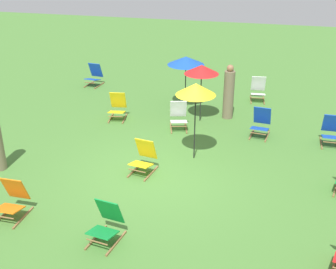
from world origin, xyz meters
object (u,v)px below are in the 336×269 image
object	(u,v)px
deckchair_4	(261,123)
deckchair_5	(144,158)
umbrella_1	(202,70)
person_1	(229,93)
deckchair_11	(94,76)
umbrella_2	(186,61)
deckchair_0	(331,131)
deckchair_9	(258,90)
umbrella_0	(196,89)
deckchair_1	(118,107)
deckchair_8	(106,223)
deckchair_6	(179,116)
deckchair_10	(13,200)

from	to	relation	value
deckchair_4	deckchair_5	bearing A→B (deg)	-126.53
umbrella_1	person_1	xyz separation A→B (m)	(0.79, 0.46, -0.83)
deckchair_11	umbrella_2	bearing A→B (deg)	-14.53
deckchair_4	deckchair_0	bearing A→B (deg)	3.57
deckchair_9	deckchair_5	bearing A→B (deg)	-118.16
deckchair_11	umbrella_0	xyz separation A→B (m)	(4.79, -4.86, 1.48)
deckchair_1	umbrella_0	xyz separation A→B (m)	(2.80, -2.00, 1.48)
deckchair_4	deckchair_8	distance (m)	5.98
deckchair_4	deckchair_5	distance (m)	3.82
deckchair_0	deckchair_4	world-z (taller)	same
deckchair_0	deckchair_8	xyz separation A→B (m)	(-4.40, -5.34, 0.00)
deckchair_4	deckchair_6	world-z (taller)	same
deckchair_6	deckchair_5	bearing A→B (deg)	-110.70
deckchair_4	person_1	xyz separation A→B (m)	(-1.06, 1.09, 0.43)
deckchair_1	umbrella_2	size ratio (longest dim) A/B	0.49
deckchair_10	deckchair_0	bearing A→B (deg)	37.87
deckchair_4	umbrella_1	size ratio (longest dim) A/B	0.47
deckchair_1	umbrella_2	distance (m)	2.63
umbrella_2	umbrella_0	bearing A→B (deg)	-74.25
deckchair_9	umbrella_0	bearing A→B (deg)	-111.27
umbrella_1	deckchair_0	bearing A→B (deg)	-10.91
deckchair_4	umbrella_2	size ratio (longest dim) A/B	0.49
deckchair_8	deckchair_11	size ratio (longest dim) A/B	1.00
deckchair_9	deckchair_10	world-z (taller)	same
deckchair_11	umbrella_0	bearing A→B (deg)	-39.82
deckchair_0	deckchair_4	size ratio (longest dim) A/B	1.00
deckchair_1	deckchair_4	distance (m)	4.37
deckchair_0	deckchair_4	distance (m)	1.89
deckchair_1	deckchair_11	xyz separation A→B (m)	(-1.99, 2.86, 0.00)
deckchair_8	deckchair_11	bearing A→B (deg)	123.05
deckchair_1	umbrella_0	bearing A→B (deg)	-44.56
deckchair_0	deckchair_1	distance (m)	6.26
deckchair_5	deckchair_11	world-z (taller)	same
umbrella_0	person_1	bearing A→B (deg)	80.32
deckchair_10	person_1	xyz separation A→B (m)	(3.56, 6.26, 0.43)
umbrella_2	deckchair_1	bearing A→B (deg)	-141.30
deckchair_8	umbrella_2	size ratio (longest dim) A/B	0.49
deckchair_10	deckchair_4	bearing A→B (deg)	48.10
deckchair_1	deckchair_8	size ratio (longest dim) A/B	1.00
deckchair_6	deckchair_8	bearing A→B (deg)	-107.40
umbrella_0	deckchair_5	bearing A→B (deg)	-136.57
deckchair_4	deckchair_10	size ratio (longest dim) A/B	1.00
deckchair_1	deckchair_6	size ratio (longest dim) A/B	0.97
deckchair_4	deckchair_8	world-z (taller)	same
umbrella_2	umbrella_1	bearing A→B (deg)	-56.05
deckchair_0	deckchair_1	world-z (taller)	same
deckchair_1	deckchair_8	world-z (taller)	same
deckchair_8	person_1	bearing A→B (deg)	86.15
deckchair_5	deckchair_9	size ratio (longest dim) A/B	1.00
deckchair_5	umbrella_1	xyz separation A→B (m)	(0.75, 3.43, 1.26)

